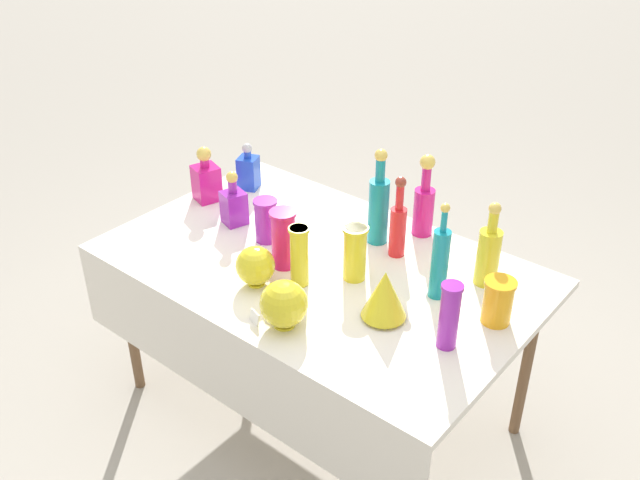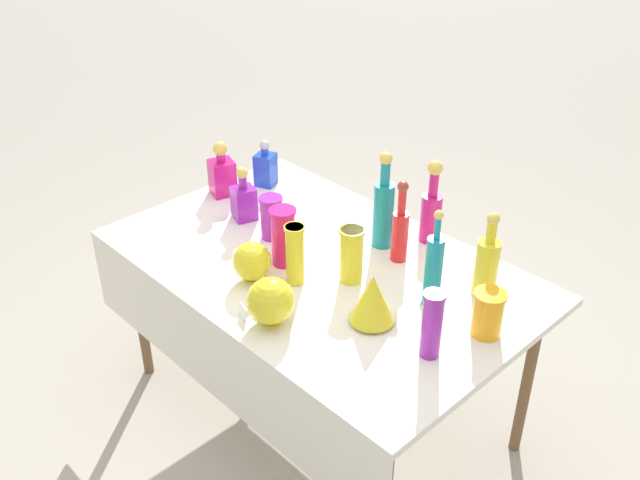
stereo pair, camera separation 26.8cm
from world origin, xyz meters
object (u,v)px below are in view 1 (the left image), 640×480
slender_vase_2 (283,237)px  slender_vase_5 (449,314)px  slender_vase_1 (266,219)px  tall_bottle_3 (440,261)px  slender_vase_0 (355,251)px  slender_vase_4 (498,300)px  tall_bottle_2 (489,253)px  round_bowl_1 (255,266)px  tall_bottle_1 (379,206)px  square_decanter_1 (234,204)px  square_decanter_0 (206,179)px  square_decanter_2 (248,170)px  tall_bottle_4 (424,203)px  round_bowl_0 (284,304)px  tall_bottle_0 (398,225)px  slender_vase_3 (299,255)px  fluted_vase_0 (385,294)px

slender_vase_2 → slender_vase_5: slender_vase_5 is taller
slender_vase_1 → tall_bottle_3: bearing=8.2°
slender_vase_0 → slender_vase_4: bearing=9.8°
tall_bottle_2 → round_bowl_1: 0.84m
tall_bottle_1 → square_decanter_1: tall_bottle_1 is taller
square_decanter_1 → round_bowl_1: square_decanter_1 is taller
slender_vase_2 → slender_vase_5: 0.72m
tall_bottle_2 → square_decanter_0: (-1.27, -0.20, -0.03)m
slender_vase_1 → tall_bottle_1: bearing=38.5°
square_decanter_0 → square_decanter_2: (0.06, 0.20, -0.01)m
square_decanter_2 → slender_vase_0: size_ratio=1.01×
tall_bottle_4 → slender_vase_2: bearing=-117.3°
slender_vase_4 → round_bowl_0: size_ratio=0.96×
tall_bottle_0 → slender_vase_1: tall_bottle_0 is taller
slender_vase_0 → tall_bottle_4: bearing=87.3°
square_decanter_0 → slender_vase_1: size_ratio=1.39×
tall_bottle_1 → slender_vase_1: 0.45m
square_decanter_0 → square_decanter_1: 0.25m
slender_vase_3 → square_decanter_0: bearing=162.3°
tall_bottle_4 → slender_vase_1: tall_bottle_4 is taller
tall_bottle_3 → square_decanter_0: tall_bottle_3 is taller
slender_vase_1 → tall_bottle_4: bearing=44.2°
square_decanter_0 → round_bowl_1: bearing=-28.6°
tall_bottle_4 → slender_vase_5: bearing=-51.3°
square_decanter_1 → tall_bottle_2: bearing=14.8°
slender_vase_5 → round_bowl_0: 0.54m
tall_bottle_0 → fluted_vase_0: tall_bottle_0 is taller
round_bowl_1 → slender_vase_1: bearing=126.0°
square_decanter_2 → round_bowl_1: (0.56, -0.54, -0.01)m
slender_vase_5 → tall_bottle_4: bearing=128.7°
tall_bottle_0 → slender_vase_2: size_ratio=1.44×
tall_bottle_2 → round_bowl_0: bearing=-121.4°
tall_bottle_1 → tall_bottle_4: bearing=57.3°
tall_bottle_0 → square_decanter_1: size_ratio=1.42×
round_bowl_0 → tall_bottle_1: bearing=96.7°
square_decanter_2 → fluted_vase_0: bearing=-21.6°
slender_vase_4 → fluted_vase_0: bearing=-143.6°
tall_bottle_0 → tall_bottle_3: (0.27, -0.14, 0.02)m
tall_bottle_0 → tall_bottle_3: bearing=-27.3°
slender_vase_3 → round_bowl_1: bearing=-139.6°
square_decanter_1 → fluted_vase_0: size_ratio=1.26×
tall_bottle_0 → square_decanter_1: bearing=-161.3°
slender_vase_4 → square_decanter_1: bearing=-175.8°
slender_vase_1 → slender_vase_5: bearing=-7.2°
slender_vase_1 → slender_vase_5: 0.91m
round_bowl_1 → tall_bottle_0: bearing=60.2°
slender_vase_2 → slender_vase_0: bearing=22.3°
slender_vase_4 → round_bowl_0: 0.72m
square_decanter_0 → round_bowl_0: bearing=-27.8°
tall_bottle_0 → slender_vase_4: bearing=-15.6°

